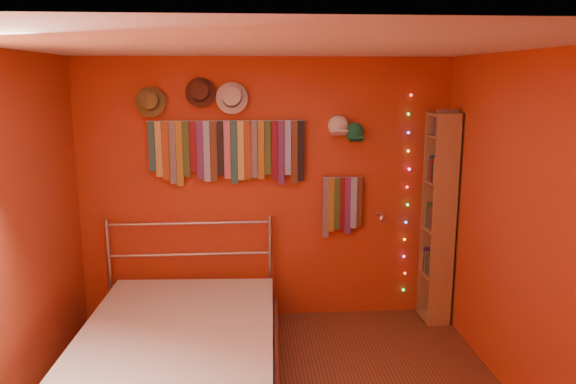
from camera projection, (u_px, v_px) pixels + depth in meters
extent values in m
cube|color=#AA2B1B|center=(266.00, 191.00, 5.33)|extent=(3.50, 0.02, 2.50)
cube|color=#AA2B1B|center=(537.00, 240.00, 3.75)|extent=(0.02, 3.50, 2.50)
cube|color=white|center=(275.00, 46.00, 3.37)|extent=(3.50, 3.50, 0.02)
cylinder|color=#AEAEB3|center=(227.00, 121.00, 5.12)|extent=(1.45, 0.01, 0.01)
cube|color=#194C58|center=(152.00, 146.00, 5.11)|extent=(0.06, 0.01, 0.45)
cube|color=tan|center=(159.00, 149.00, 5.11)|extent=(0.06, 0.01, 0.51)
cube|color=brown|center=(166.00, 151.00, 5.11)|extent=(0.06, 0.01, 0.54)
cube|color=navy|center=(173.00, 153.00, 5.13)|extent=(0.06, 0.01, 0.58)
cube|color=olive|center=(179.00, 154.00, 5.13)|extent=(0.06, 0.01, 0.60)
cube|color=#274A1D|center=(186.00, 149.00, 5.12)|extent=(0.06, 0.01, 0.51)
cube|color=maroon|center=(193.00, 147.00, 5.14)|extent=(0.06, 0.01, 0.46)
cube|color=#391863|center=(200.00, 150.00, 5.14)|extent=(0.06, 0.01, 0.53)
cube|color=#7BABDB|center=(207.00, 152.00, 5.14)|extent=(0.06, 0.01, 0.56)
cube|color=#4E331A|center=(214.00, 152.00, 5.16)|extent=(0.06, 0.01, 0.56)
cube|color=black|center=(220.00, 148.00, 5.15)|extent=(0.06, 0.01, 0.50)
cube|color=#B65B80|center=(227.00, 150.00, 5.15)|extent=(0.06, 0.01, 0.53)
cube|color=#195858|center=(234.00, 153.00, 5.17)|extent=(0.06, 0.01, 0.58)
cube|color=#BCBC4B|center=(241.00, 151.00, 5.17)|extent=(0.06, 0.01, 0.55)
cube|color=brown|center=(248.00, 151.00, 5.17)|extent=(0.06, 0.01, 0.55)
cube|color=navy|center=(254.00, 150.00, 5.18)|extent=(0.06, 0.01, 0.53)
cube|color=#99661B|center=(261.00, 150.00, 5.18)|extent=(0.06, 0.01, 0.54)
cube|color=#325221|center=(268.00, 148.00, 5.18)|extent=(0.06, 0.01, 0.50)
cube|color=maroon|center=(274.00, 151.00, 5.20)|extent=(0.06, 0.01, 0.56)
cube|color=#40175C|center=(281.00, 153.00, 5.20)|extent=(0.06, 0.01, 0.60)
cube|color=#7B9FDB|center=(288.00, 148.00, 5.19)|extent=(0.06, 0.01, 0.50)
cube|color=#532D1B|center=(294.00, 153.00, 5.22)|extent=(0.06, 0.01, 0.59)
cube|color=black|center=(301.00, 151.00, 5.21)|extent=(0.06, 0.01, 0.57)
cylinder|color=#AEAEB3|center=(343.00, 177.00, 5.31)|extent=(0.40, 0.01, 0.01)
cube|color=navy|center=(326.00, 208.00, 5.35)|extent=(0.06, 0.01, 0.58)
cube|color=brown|center=(331.00, 205.00, 5.34)|extent=(0.06, 0.01, 0.53)
cube|color=#264E1F|center=(337.00, 204.00, 5.33)|extent=(0.06, 0.01, 0.50)
cube|color=#5C0D0F|center=(342.00, 205.00, 5.35)|extent=(0.06, 0.01, 0.53)
cube|color=#421964|center=(348.00, 206.00, 5.35)|extent=(0.06, 0.01, 0.55)
cube|color=#759AD1|center=(354.00, 203.00, 5.34)|extent=(0.06, 0.01, 0.49)
cube|color=#482A18|center=(359.00, 202.00, 5.36)|extent=(0.06, 0.01, 0.48)
cylinder|color=brown|center=(150.00, 102.00, 5.03)|extent=(0.27, 0.07, 0.27)
cylinder|color=brown|center=(149.00, 101.00, 4.98)|extent=(0.16, 0.14, 0.18)
cylinder|color=#332314|center=(150.00, 101.00, 5.00)|extent=(0.17, 0.06, 0.17)
cylinder|color=#442218|center=(201.00, 93.00, 5.04)|extent=(0.27, 0.07, 0.27)
cylinder|color=#442218|center=(200.00, 92.00, 4.99)|extent=(0.16, 0.14, 0.18)
cylinder|color=black|center=(200.00, 92.00, 5.02)|extent=(0.17, 0.06, 0.17)
cylinder|color=beige|center=(232.00, 98.00, 5.07)|extent=(0.29, 0.07, 0.28)
cylinder|color=beige|center=(232.00, 97.00, 5.02)|extent=(0.17, 0.14, 0.19)
cylinder|color=black|center=(232.00, 98.00, 5.05)|extent=(0.17, 0.06, 0.18)
ellipsoid|color=white|center=(338.00, 126.00, 5.21)|extent=(0.19, 0.14, 0.19)
cube|color=white|center=(340.00, 133.00, 5.11)|extent=(0.13, 0.10, 0.05)
ellipsoid|color=#197248|center=(355.00, 132.00, 5.23)|extent=(0.18, 0.13, 0.18)
cube|color=#197248|center=(357.00, 139.00, 5.13)|extent=(0.13, 0.09, 0.05)
sphere|color=#FF3333|center=(411.00, 95.00, 5.21)|extent=(0.02, 0.02, 0.02)
sphere|color=#33FF4C|center=(408.00, 114.00, 5.24)|extent=(0.02, 0.02, 0.02)
sphere|color=#4C66FF|center=(408.00, 133.00, 5.28)|extent=(0.02, 0.02, 0.02)
sphere|color=yellow|center=(408.00, 151.00, 5.31)|extent=(0.02, 0.02, 0.02)
sphere|color=#FF4CCC|center=(409.00, 169.00, 5.35)|extent=(0.02, 0.02, 0.02)
sphere|color=#FF3333|center=(407.00, 187.00, 5.38)|extent=(0.02, 0.02, 0.02)
sphere|color=#33FF4C|center=(408.00, 205.00, 5.42)|extent=(0.02, 0.02, 0.02)
sphere|color=#4C66FF|center=(406.00, 222.00, 5.45)|extent=(0.02, 0.02, 0.02)
sphere|color=yellow|center=(405.00, 239.00, 5.49)|extent=(0.02, 0.02, 0.02)
sphere|color=#FF4CCC|center=(404.00, 257.00, 5.52)|extent=(0.02, 0.02, 0.02)
sphere|color=#FF3333|center=(405.00, 273.00, 5.56)|extent=(0.02, 0.02, 0.02)
sphere|color=#33FF4C|center=(403.00, 290.00, 5.60)|extent=(0.02, 0.02, 0.02)
cylinder|color=#AEAEB3|center=(376.00, 214.00, 5.44)|extent=(0.03, 0.03, 0.03)
cylinder|color=#AEAEB3|center=(379.00, 214.00, 5.33)|extent=(0.01, 0.23, 0.07)
sphere|color=white|center=(382.00, 218.00, 5.22)|extent=(0.06, 0.06, 0.06)
cube|color=#906141|center=(445.00, 224.00, 5.13)|extent=(0.24, 0.02, 2.00)
cube|color=#906141|center=(433.00, 215.00, 5.44)|extent=(0.24, 0.02, 2.00)
cube|color=#906141|center=(451.00, 219.00, 5.29)|extent=(0.02, 0.34, 2.00)
cube|color=#906141|center=(434.00, 316.00, 5.48)|extent=(0.24, 0.32, 0.02)
cube|color=#906141|center=(436.00, 275.00, 5.39)|extent=(0.24, 0.32, 0.02)
cube|color=#906141|center=(438.00, 229.00, 5.30)|extent=(0.24, 0.32, 0.02)
cube|color=#906141|center=(441.00, 183.00, 5.21)|extent=(0.24, 0.32, 0.02)
cube|color=#906141|center=(444.00, 137.00, 5.13)|extent=(0.24, 0.32, 0.02)
cube|color=#906141|center=(445.00, 115.00, 5.09)|extent=(0.24, 0.32, 0.02)
cylinder|color=#AEAEB3|center=(110.00, 272.00, 5.27)|extent=(0.04, 0.04, 1.03)
cylinder|color=#AEAEB3|center=(270.00, 268.00, 5.38)|extent=(0.04, 0.04, 1.03)
cylinder|color=#AEAEB3|center=(191.00, 284.00, 5.36)|extent=(1.52, 0.03, 0.03)
cylinder|color=#AEAEB3|center=(190.00, 254.00, 5.30)|extent=(1.52, 0.03, 0.03)
cylinder|color=#AEAEB3|center=(189.00, 223.00, 5.24)|extent=(1.52, 0.03, 0.03)
cube|color=silver|center=(179.00, 351.00, 4.33)|extent=(1.55, 2.12, 0.41)
cylinder|color=#AEAEB3|center=(79.00, 357.00, 4.28)|extent=(0.13, 2.06, 0.03)
cylinder|color=#AEAEB3|center=(277.00, 350.00, 4.39)|extent=(0.13, 2.06, 0.03)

